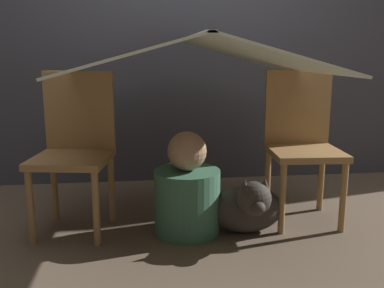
{
  "coord_description": "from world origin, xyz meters",
  "views": [
    {
      "loc": [
        -0.27,
        -2.21,
        0.96
      ],
      "look_at": [
        0.0,
        0.06,
        0.48
      ],
      "focal_mm": 40.0,
      "sensor_mm": 36.0,
      "label": 1
    }
  ],
  "objects_px": {
    "chair_left": "(75,145)",
    "person_front": "(187,193)",
    "dog": "(248,207)",
    "chair_right": "(302,139)"
  },
  "relations": [
    {
      "from": "chair_left",
      "to": "person_front",
      "type": "distance_m",
      "value": 0.66
    },
    {
      "from": "person_front",
      "to": "chair_right",
      "type": "bearing_deg",
      "value": 12.37
    },
    {
      "from": "chair_right",
      "to": "chair_left",
      "type": "bearing_deg",
      "value": -176.71
    },
    {
      "from": "chair_right",
      "to": "dog",
      "type": "bearing_deg",
      "value": -145.35
    },
    {
      "from": "chair_left",
      "to": "dog",
      "type": "relative_size",
      "value": 2.16
    },
    {
      "from": "chair_left",
      "to": "dog",
      "type": "bearing_deg",
      "value": -4.05
    },
    {
      "from": "chair_left",
      "to": "dog",
      "type": "height_order",
      "value": "chair_left"
    },
    {
      "from": "chair_right",
      "to": "dog",
      "type": "distance_m",
      "value": 0.53
    },
    {
      "from": "chair_right",
      "to": "person_front",
      "type": "distance_m",
      "value": 0.75
    },
    {
      "from": "chair_right",
      "to": "person_front",
      "type": "bearing_deg",
      "value": -164.38
    }
  ]
}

